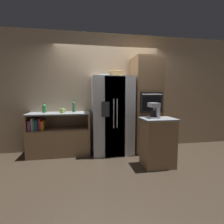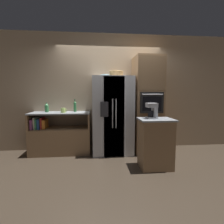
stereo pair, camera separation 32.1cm
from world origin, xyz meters
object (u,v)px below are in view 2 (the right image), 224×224
Objects in this scene: bottle_tall at (75,106)px; bottle_short at (47,108)px; wicker_basket at (116,74)px; mug at (63,110)px; refrigerator at (112,115)px; coffee_maker at (153,110)px; fruit_bowl at (105,76)px; wall_oven at (147,105)px.

bottle_tall is 1.36× the size of bottle_short.
mug is (-1.20, -0.08, -0.82)m from wicker_basket.
wicker_basket is 1.11× the size of bottle_tall.
refrigerator is at bearing -0.46° from mug.
wicker_basket is 1.46m from mug.
refrigerator reaches higher than coffee_maker.
fruit_bowl reaches higher than bottle_tall.
bottle_short is (-0.64, -0.01, -0.02)m from bottle_tall.
wall_oven reaches higher than coffee_maker.
bottle_tall reaches higher than bottle_short.
wall_oven is 8.96× the size of fruit_bowl.
refrigerator is at bearing -137.34° from wicker_basket.
bottle_tall is at bearing 37.97° from mug.
coffee_maker is (1.76, -0.86, 0.07)m from mug.
bottle_tall is 0.64m from bottle_short.
bottle_short is 0.44m from mug.
wall_oven is 10.18× the size of bottle_short.
refrigerator reaches higher than bottle_short.
bottle_short is (-2.32, 0.16, -0.06)m from wall_oven.
fruit_bowl is at bearing 165.49° from refrigerator.
bottle_tall is at bearing 167.16° from refrigerator.
refrigerator is 1.52m from bottle_short.
wall_oven is 1.01m from wicker_basket.
refrigerator reaches higher than mug.
refrigerator is 0.91m from fruit_bowl.
wicker_basket is at bearing 175.00° from wall_oven.
wall_oven is (0.82, 0.03, 0.23)m from refrigerator.
wall_oven reaches higher than fruit_bowl.
refrigerator is at bearing -14.51° from fruit_bowl.
fruit_bowl is at bearing -6.35° from bottle_short.
refrigerator is 6.19× the size of coffee_maker.
bottle_short is at bearing 172.78° from refrigerator.
fruit_bowl is 1.14× the size of bottle_short.
mug is at bearing -142.03° from bottle_tall.
mug is at bearing -179.39° from wall_oven.
bottle_tall is 1.84m from coffee_maker.
refrigerator is 1.09m from coffee_maker.
fruit_bowl reaches higher than coffee_maker.
refrigerator is at bearing -7.22° from bottle_short.
fruit_bowl is (-0.26, -0.05, -0.04)m from wicker_basket.
wicker_basket is at bearing 120.61° from coffee_maker.
bottle_tall is (-0.86, 0.20, 0.20)m from refrigerator.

